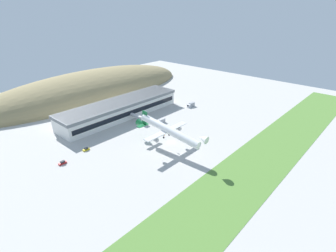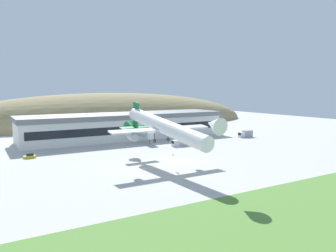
{
  "view_description": "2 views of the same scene",
  "coord_description": "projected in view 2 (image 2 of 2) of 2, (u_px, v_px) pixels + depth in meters",
  "views": [
    {
      "loc": [
        -106.94,
        -93.76,
        75.72
      ],
      "look_at": [
        -4.1,
        -1.24,
        12.59
      ],
      "focal_mm": 28.0,
      "sensor_mm": 36.0,
      "label": 1
    },
    {
      "loc": [
        -55.61,
        -88.03,
        23.11
      ],
      "look_at": [
        -7.39,
        -6.7,
        12.61
      ],
      "focal_mm": 35.0,
      "sensor_mm": 36.0,
      "label": 2
    }
  ],
  "objects": [
    {
      "name": "cargo_airplane",
      "position": [
        163.0,
        127.0,
        97.12
      ],
      "size": [
        32.41,
        51.92,
        11.78
      ],
      "color": "white"
    },
    {
      "name": "jetway_0",
      "position": [
        145.0,
        134.0,
        141.34
      ],
      "size": [
        3.38,
        13.52,
        5.43
      ],
      "color": "silver",
      "rests_on": "ground_plane"
    },
    {
      "name": "box_truck",
      "position": [
        180.0,
        142.0,
        135.22
      ],
      "size": [
        7.2,
        2.36,
        3.0
      ],
      "color": "silver",
      "rests_on": "ground_plane"
    },
    {
      "name": "fuel_truck",
      "position": [
        246.0,
        134.0,
        160.16
      ],
      "size": [
        7.51,
        2.92,
        3.27
      ],
      "color": "silver",
      "rests_on": "ground_plane"
    },
    {
      "name": "ground_plane",
      "position": [
        177.0,
        161.0,
        106.0
      ],
      "size": [
        378.76,
        378.76,
        0.0
      ],
      "primitive_type": "plane",
      "color": "#B7B5AF"
    },
    {
      "name": "traffic_cone_0",
      "position": [
        173.0,
        154.0,
        115.85
      ],
      "size": [
        0.52,
        0.52,
        0.58
      ],
      "color": "orange",
      "rests_on": "ground_plane"
    },
    {
      "name": "hill_backdrop",
      "position": [
        111.0,
        124.0,
        223.3
      ],
      "size": [
        221.93,
        72.64,
        41.99
      ],
      "primitive_type": "ellipsoid",
      "color": "#8E7F56",
      "rests_on": "ground_plane"
    },
    {
      "name": "grass_strip_foreground",
      "position": [
        316.0,
        210.0,
        63.0
      ],
      "size": [
        340.88,
        30.52,
        0.08
      ],
      "primitive_type": "cube",
      "color": "#568438",
      "rests_on": "ground_plane"
    },
    {
      "name": "service_car_0",
      "position": [
        30.0,
        156.0,
        111.0
      ],
      "size": [
        3.96,
        1.85,
        1.53
      ],
      "color": "gold",
      "rests_on": "ground_plane"
    },
    {
      "name": "terminal_building",
      "position": [
        126.0,
        124.0,
        156.38
      ],
      "size": [
        97.86,
        23.06,
        11.92
      ],
      "color": "white",
      "rests_on": "ground_plane"
    }
  ]
}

